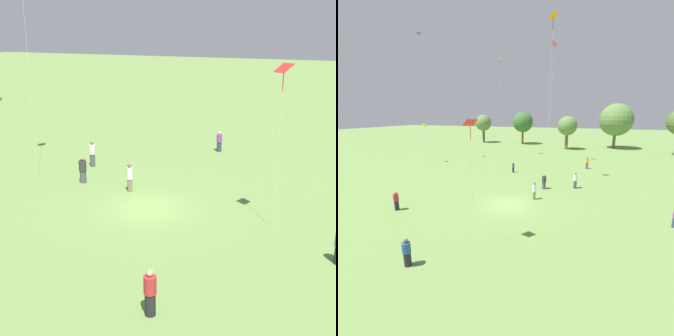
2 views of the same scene
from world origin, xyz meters
The scene contains 7 objects.
ground_plane centered at (0.00, 0.00, 0.00)m, with size 240.00×240.00×0.00m, color #6B8E47.
person_1 centered at (2.23, 5.62, 0.81)m, with size 0.65×0.65×1.66m.
person_4 centered at (-8.54, -4.34, 0.83)m, with size 0.62×0.62×1.69m.
person_6 centered at (1.94, 2.17, 0.87)m, with size 0.42×0.42×1.72m.
person_7 centered at (12.84, 0.29, 0.78)m, with size 0.45×0.45×1.59m.
person_8 centered at (5.43, 7.00, 0.88)m, with size 0.59×0.59×1.78m.
kite_4 centered at (0.15, -6.60, 7.22)m, with size 0.88×0.90×7.76m.
Camera 1 is at (-20.70, -10.47, 9.30)m, focal length 50.00 mm.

